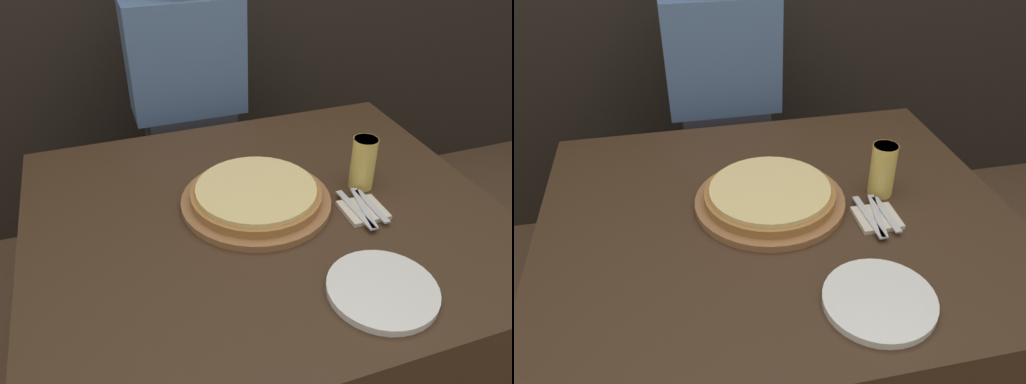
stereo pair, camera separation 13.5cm
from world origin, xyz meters
TOP-DOWN VIEW (x-y plane):
  - ground_plane at (0.00, 0.00)m, footprint 12.00×12.00m
  - dining_table at (0.00, 0.00)m, footprint 1.26×1.08m
  - pizza_on_board at (-0.01, 0.04)m, footprint 0.41×0.41m
  - beer_glass at (0.30, 0.03)m, footprint 0.07×0.07m
  - dinner_plate at (0.14, -0.37)m, footprint 0.25×0.25m
  - napkin_stack at (0.25, -0.09)m, footprint 0.11×0.11m
  - fork at (0.22, -0.09)m, footprint 0.02×0.18m
  - dinner_knife at (0.25, -0.09)m, footprint 0.05×0.18m
  - spoon at (0.27, -0.09)m, footprint 0.02×0.16m
  - diner_person at (-0.04, 0.74)m, footprint 0.42×0.20m

SIDE VIEW (x-z plane):
  - ground_plane at x=0.00m, z-range 0.00..0.00m
  - dining_table at x=0.00m, z-range 0.00..0.71m
  - diner_person at x=-0.04m, z-range -0.02..1.29m
  - napkin_stack at x=0.25m, z-range 0.71..0.72m
  - dinner_plate at x=0.14m, z-range 0.71..0.73m
  - fork at x=0.22m, z-range 0.72..0.72m
  - dinner_knife at x=0.25m, z-range 0.72..0.72m
  - spoon at x=0.27m, z-range 0.72..0.72m
  - pizza_on_board at x=-0.01m, z-range 0.71..0.76m
  - beer_glass at x=0.30m, z-range 0.71..0.87m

